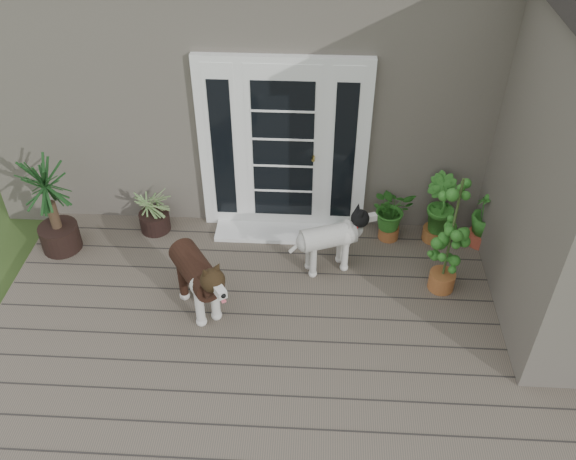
{
  "coord_description": "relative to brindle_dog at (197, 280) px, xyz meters",
  "views": [
    {
      "loc": [
        0.18,
        -3.28,
        4.76
      ],
      "look_at": [
        -0.1,
        1.75,
        0.7
      ],
      "focal_mm": 38.05,
      "sensor_mm": 36.0,
      "label": 1
    }
  ],
  "objects": [
    {
      "name": "herb_c",
      "position": [
        3.11,
        1.23,
        -0.09
      ],
      "size": [
        0.55,
        0.55,
        0.6
      ],
      "primitive_type": "imported",
      "rotation": [
        0.0,
        0.0,
        3.95
      ],
      "color": "#1D601B",
      "rests_on": "deck"
    },
    {
      "name": "white_dog",
      "position": [
        1.31,
        0.69,
        -0.06
      ],
      "size": [
        0.87,
        0.6,
        0.67
      ],
      "primitive_type": null,
      "rotation": [
        0.0,
        0.0,
        -1.22
      ],
      "color": "white",
      "rests_on": "deck"
    },
    {
      "name": "deck",
      "position": [
        0.98,
        -0.72,
        -0.45
      ],
      "size": [
        6.2,
        4.6,
        0.12
      ],
      "primitive_type": "cube",
      "color": "#6B5B4C",
      "rests_on": "ground"
    },
    {
      "name": "sapling",
      "position": [
        2.54,
        0.44,
        0.34
      ],
      "size": [
        0.45,
        0.45,
        1.47
      ],
      "primitive_type": null,
      "rotation": [
        0.0,
        0.0,
        -0.04
      ],
      "color": "#19591C",
      "rests_on": "deck"
    },
    {
      "name": "clog_right",
      "position": [
        1.45,
        1.23,
        -0.35
      ],
      "size": [
        0.3,
        0.33,
        0.09
      ],
      "primitive_type": null,
      "rotation": [
        0.0,
        0.0,
        -0.66
      ],
      "color": "#143218",
      "rests_on": "deck"
    },
    {
      "name": "house_main",
      "position": [
        0.98,
        3.53,
        1.04
      ],
      "size": [
        7.4,
        4.0,
        3.1
      ],
      "primitive_type": "cube",
      "color": "#665E54",
      "rests_on": "ground"
    },
    {
      "name": "door_step",
      "position": [
        0.78,
        1.28,
        -0.37
      ],
      "size": [
        1.6,
        0.4,
        0.05
      ],
      "primitive_type": "cube",
      "color": "white",
      "rests_on": "deck"
    },
    {
      "name": "brindle_dog",
      "position": [
        0.0,
        0.0,
        0.0
      ],
      "size": [
        0.87,
        1.01,
        0.79
      ],
      "primitive_type": null,
      "rotation": [
        0.0,
        0.0,
        3.74
      ],
      "color": "#331B12",
      "rests_on": "deck"
    },
    {
      "name": "herb_a",
      "position": [
        2.04,
        1.28,
        -0.08
      ],
      "size": [
        0.62,
        0.62,
        0.63
      ],
      "primitive_type": "imported",
      "rotation": [
        0.0,
        0.0,
        0.3
      ],
      "color": "#235D1A",
      "rests_on": "deck"
    },
    {
      "name": "herb_b",
      "position": [
        2.57,
        1.28,
        -0.07
      ],
      "size": [
        0.59,
        0.59,
        0.65
      ],
      "primitive_type": "imported",
      "rotation": [
        0.0,
        0.0,
        2.09
      ],
      "color": "#1A5A19",
      "rests_on": "deck"
    },
    {
      "name": "clog_left",
      "position": [
        1.46,
        1.28,
        -0.35
      ],
      "size": [
        0.15,
        0.29,
        0.08
      ],
      "primitive_type": null,
      "rotation": [
        0.0,
        0.0,
        0.07
      ],
      "color": "#14341F",
      "rests_on": "deck"
    },
    {
      "name": "door_unit",
      "position": [
        0.78,
        1.48,
        0.68
      ],
      "size": [
        1.9,
        0.14,
        2.15
      ],
      "primitive_type": "cube",
      "color": "white",
      "rests_on": "deck"
    },
    {
      "name": "yucca",
      "position": [
        -1.77,
        0.88,
        0.22
      ],
      "size": [
        0.99,
        0.99,
        1.22
      ],
      "primitive_type": null,
      "rotation": [
        0.0,
        0.0,
        -0.18
      ],
      "color": "black",
      "rests_on": "deck"
    },
    {
      "name": "spider_plant",
      "position": [
        -0.76,
        1.28,
        -0.08
      ],
      "size": [
        0.75,
        0.75,
        0.64
      ],
      "primitive_type": null,
      "rotation": [
        0.0,
        0.0,
        -0.29
      ],
      "color": "#899F62",
      "rests_on": "deck"
    }
  ]
}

